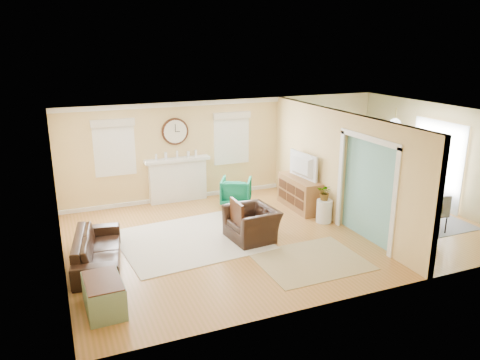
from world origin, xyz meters
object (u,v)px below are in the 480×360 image
object	(u,v)px
credenza	(299,193)
dining_table	(399,203)
sofa	(98,250)
green_chair	(236,191)
eames_chair	(252,224)

from	to	relation	value
credenza	dining_table	world-z (taller)	credenza
sofa	green_chair	xyz separation A→B (m)	(3.71, 2.19, 0.04)
sofa	credenza	bearing A→B (deg)	-66.99
green_chair	dining_table	distance (m)	4.05
sofa	dining_table	bearing A→B (deg)	-81.92
green_chair	credenza	world-z (taller)	credenza
sofa	credenza	world-z (taller)	credenza
eames_chair	green_chair	bearing A→B (deg)	161.31
eames_chair	dining_table	bearing A→B (deg)	83.56
eames_chair	credenza	world-z (taller)	credenza
credenza	dining_table	size ratio (longest dim) A/B	0.83
eames_chair	green_chair	size ratio (longest dim) A/B	1.39
sofa	eames_chair	distance (m)	3.18
eames_chair	dining_table	size ratio (longest dim) A/B	0.60
sofa	dining_table	xyz separation A→B (m)	(7.04, -0.10, 0.01)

